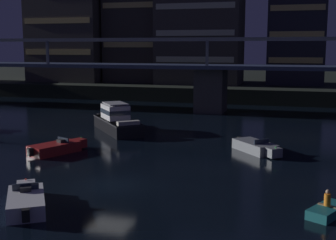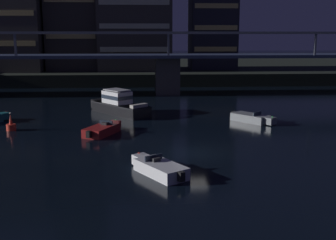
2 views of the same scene
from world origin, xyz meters
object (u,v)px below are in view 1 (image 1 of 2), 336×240
Objects in this scene: river_bridge at (211,77)px; tower_east_tall at (297,21)px; cabin_cruiser_near_left at (116,121)px; speedboat_near_right at (26,201)px; speedboat_mid_right at (256,147)px; tower_west_low at (72,7)px; speedboat_far_center at (57,148)px; dinghy_with_paddler at (328,210)px; tower_central at (200,20)px.

tower_east_tall is (10.19, 20.94, 7.85)m from river_bridge.
tower_east_tall is at bearing 64.05° from river_bridge.
cabin_cruiser_near_left is 1.74× the size of speedboat_near_right.
speedboat_near_right is at bearing -122.68° from speedboat_mid_right.
speedboat_mid_right is at bearing -93.40° from tower_east_tall.
cabin_cruiser_near_left is (22.05, -33.68, -14.28)m from tower_west_low.
speedboat_near_right is 12.47m from speedboat_far_center.
river_bridge is 32.84× the size of dinghy_with_paddler.
river_bridge reaches higher than speedboat_far_center.
speedboat_mid_right is at bearing -70.35° from river_bridge.
speedboat_mid_right is 1.63× the size of dinghy_with_paddler.
tower_east_tall is at bearing 69.48° from speedboat_far_center.
dinghy_with_paddler is (4.59, -12.96, -0.14)m from speedboat_mid_right.
river_bridge reaches higher than cabin_cruiser_near_left.
tower_central reaches higher than speedboat_near_right.
dinghy_with_paddler is at bearing -70.48° from speedboat_mid_right.
speedboat_near_right is 0.96× the size of speedboat_far_center.
dinghy_with_paddler is (14.95, 3.18, -0.14)m from speedboat_near_right.
tower_east_tall reaches higher than speedboat_near_right.
tower_central is 4.41× the size of speedboat_near_right.
speedboat_mid_right is at bearing -47.25° from tower_west_low.
river_bridge is 4.36× the size of tower_central.
tower_west_low is at bearing 115.78° from speedboat_far_center.
tower_west_low is 1.26× the size of tower_central.
tower_central reaches higher than dinghy_with_paddler.
tower_west_low reaches higher than dinghy_with_paddler.
speedboat_near_right is 1.71× the size of dinghy_with_paddler.
cabin_cruiser_near_left is (-6.52, -15.96, -3.45)m from river_bridge.
river_bridge reaches higher than speedboat_near_right.
tower_central is at bearing -167.30° from tower_east_tall.
tower_east_tall reaches higher than dinghy_with_paddler.
speedboat_mid_right is 0.92× the size of speedboat_far_center.
cabin_cruiser_near_left is at bearing -92.40° from tower_central.
tower_east_tall is at bearing 65.63° from cabin_cruiser_near_left.
tower_west_low is 5.53× the size of speedboat_near_right.
tower_west_low is (-28.57, 17.72, 10.82)m from river_bridge.
cabin_cruiser_near_left is 1.68× the size of speedboat_far_center.
tower_east_tall is at bearing 86.60° from speedboat_mid_right.
cabin_cruiser_near_left reaches higher than speedboat_mid_right.
dinghy_with_paddler is (17.38, -51.94, -12.35)m from tower_central.
speedboat_near_right is at bearing -67.70° from speedboat_far_center.
tower_east_tall is 61.15m from speedboat_near_right.
tower_central is at bearing -0.56° from tower_west_low.
cabin_cruiser_near_left reaches higher than speedboat_near_right.
speedboat_mid_right is at bearing -21.28° from cabin_cruiser_near_left.
speedboat_mid_right is at bearing 16.95° from speedboat_far_center.
speedboat_far_center is at bearing 112.30° from speedboat_near_right.
speedboat_far_center is at bearing -95.03° from cabin_cruiser_near_left.
tower_central is (23.45, -0.23, -2.70)m from tower_west_low.
tower_west_low is at bearing 132.75° from speedboat_mid_right.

